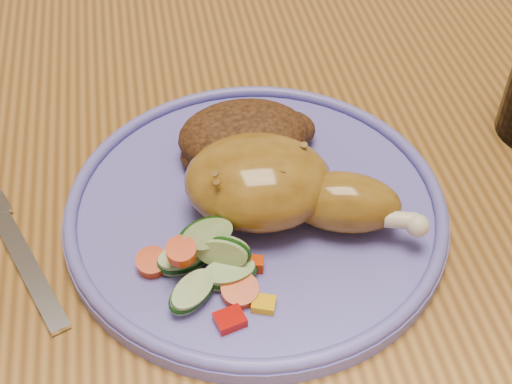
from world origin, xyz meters
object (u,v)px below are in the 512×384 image
(dining_table, at_px, (276,192))
(plate, at_px, (256,211))
(fork, at_px, (15,243))
(chair_far, at_px, (204,9))

(dining_table, relative_size, plate, 4.85)
(fork, bearing_deg, dining_table, 24.85)
(plate, xyz_separation_m, fork, (-0.18, 0.00, -0.00))
(dining_table, relative_size, fork, 8.58)
(chair_far, height_order, plate, chair_far)
(chair_far, relative_size, plate, 3.15)
(plate, height_order, fork, plate)
(plate, bearing_deg, fork, 179.24)
(chair_far, bearing_deg, dining_table, -90.00)
(dining_table, distance_m, chair_far, 0.65)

